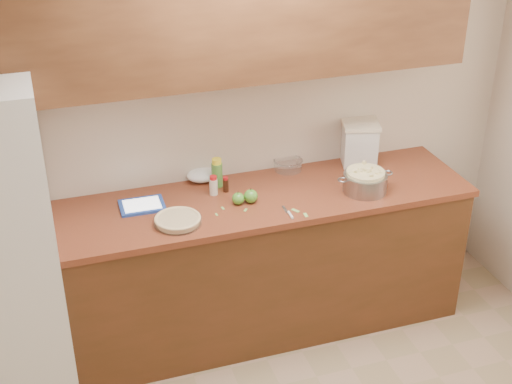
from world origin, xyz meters
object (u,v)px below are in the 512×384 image
object	(u,v)px
pie	(178,220)
flour_canister	(359,142)
tablet	(142,206)
colander	(365,181)

from	to	relation	value
pie	flour_canister	xyz separation A→B (m)	(1.25, 0.39, 0.12)
flour_canister	tablet	distance (m)	1.42
colander	tablet	distance (m)	1.29
colander	pie	bearing A→B (deg)	-178.64
pie	tablet	bearing A→B (deg)	121.75
pie	flour_canister	world-z (taller)	flour_canister
colander	tablet	xyz separation A→B (m)	(-1.28, 0.22, -0.05)
flour_canister	tablet	xyz separation A→B (m)	(-1.41, -0.15, -0.13)
flour_canister	colander	bearing A→B (deg)	-109.72
tablet	pie	bearing A→B (deg)	-56.89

